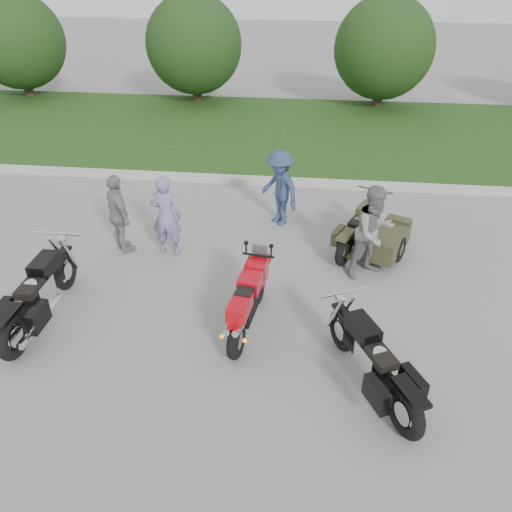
# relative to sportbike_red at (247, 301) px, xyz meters

# --- Properties ---
(ground) EXTENTS (80.00, 80.00, 0.00)m
(ground) POSITION_rel_sportbike_red_xyz_m (-0.74, -0.12, -0.56)
(ground) COLOR gray
(ground) RESTS_ON ground
(curb) EXTENTS (60.00, 0.30, 0.15)m
(curb) POSITION_rel_sportbike_red_xyz_m (-0.74, 5.88, -0.48)
(curb) COLOR #BAB7AF
(curb) RESTS_ON ground
(grass_strip) EXTENTS (60.00, 8.00, 0.14)m
(grass_strip) POSITION_rel_sportbike_red_xyz_m (-0.74, 10.03, -0.49)
(grass_strip) COLOR #33581E
(grass_strip) RESTS_ON ground
(tree_far_left) EXTENTS (3.60, 3.60, 4.00)m
(tree_far_left) POSITION_rel_sportbike_red_xyz_m (-10.74, 13.38, 1.64)
(tree_far_left) COLOR #3F2B1C
(tree_far_left) RESTS_ON ground
(tree_mid_left) EXTENTS (3.60, 3.60, 4.00)m
(tree_mid_left) POSITION_rel_sportbike_red_xyz_m (-3.74, 13.38, 1.64)
(tree_mid_left) COLOR #3F2B1C
(tree_mid_left) RESTS_ON ground
(tree_mid_right) EXTENTS (3.60, 3.60, 4.00)m
(tree_mid_right) POSITION_rel_sportbike_red_xyz_m (3.26, 13.38, 1.64)
(tree_mid_right) COLOR #3F2B1C
(tree_mid_right) RESTS_ON ground
(sportbike_red) EXTENTS (0.51, 2.00, 0.95)m
(sportbike_red) POSITION_rel_sportbike_red_xyz_m (0.00, 0.00, 0.00)
(sportbike_red) COLOR black
(sportbike_red) RESTS_ON ground
(cruiser_left) EXTENTS (0.42, 2.53, 0.97)m
(cruiser_left) POSITION_rel_sportbike_red_xyz_m (-3.42, -0.23, -0.06)
(cruiser_left) COLOR black
(cruiser_left) RESTS_ON ground
(cruiser_right) EXTENTS (1.20, 2.21, 0.92)m
(cruiser_right) POSITION_rel_sportbike_red_xyz_m (1.92, -1.13, -0.09)
(cruiser_right) COLOR black
(cruiser_right) RESTS_ON ground
(cruiser_sidecar) EXTENTS (1.59, 2.06, 0.85)m
(cruiser_sidecar) POSITION_rel_sportbike_red_xyz_m (2.25, 2.61, -0.16)
(cruiser_sidecar) COLOR black
(cruiser_sidecar) RESTS_ON ground
(person_stripe) EXTENTS (0.64, 0.44, 1.69)m
(person_stripe) POSITION_rel_sportbike_red_xyz_m (-1.89, 2.18, 0.29)
(person_stripe) COLOR #817AA6
(person_stripe) RESTS_ON ground
(person_grey) EXTENTS (1.11, 1.06, 1.80)m
(person_grey) POSITION_rel_sportbike_red_xyz_m (2.09, 1.87, 0.34)
(person_grey) COLOR gray
(person_grey) RESTS_ON ground
(person_denim) EXTENTS (1.20, 1.22, 1.69)m
(person_denim) POSITION_rel_sportbike_red_xyz_m (0.23, 3.74, 0.29)
(person_denim) COLOR navy
(person_denim) RESTS_ON ground
(person_back) EXTENTS (0.94, 0.99, 1.65)m
(person_back) POSITION_rel_sportbike_red_xyz_m (-2.85, 2.17, 0.27)
(person_back) COLOR gray
(person_back) RESTS_ON ground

